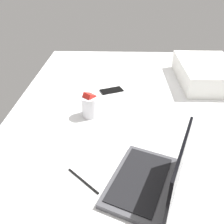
# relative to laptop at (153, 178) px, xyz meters

# --- Properties ---
(bed_mattress) EXTENTS (1.80, 1.40, 0.18)m
(bed_mattress) POSITION_rel_laptop_xyz_m (-0.63, -0.02, -0.13)
(bed_mattress) COLOR white
(bed_mattress) RESTS_ON ground
(laptop) EXTENTS (0.39, 0.34, 0.23)m
(laptop) POSITION_rel_laptop_xyz_m (0.00, 0.00, 0.00)
(laptop) COLOR #4C4C51
(laptop) RESTS_ON bed_mattress
(snack_cup) EXTENTS (0.09, 0.09, 0.14)m
(snack_cup) POSITION_rel_laptop_xyz_m (-0.47, -0.28, 0.01)
(snack_cup) COLOR silver
(snack_cup) RESTS_ON bed_mattress
(cell_phone) EXTENTS (0.12, 0.16, 0.01)m
(cell_phone) POSITION_rel_laptop_xyz_m (-0.76, -0.17, -0.04)
(cell_phone) COLOR black
(cell_phone) RESTS_ON bed_mattress
(pillow) EXTENTS (0.52, 0.36, 0.13)m
(pillow) POSITION_rel_laptop_xyz_m (-0.92, 0.46, 0.02)
(pillow) COLOR white
(pillow) RESTS_ON bed_mattress
(charger_cable) EXTENTS (0.12, 0.13, 0.01)m
(charger_cable) POSITION_rel_laptop_xyz_m (-0.02, -0.26, -0.04)
(charger_cable) COLOR black
(charger_cable) RESTS_ON bed_mattress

